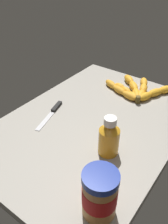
{
  "coord_description": "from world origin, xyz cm",
  "views": [
    {
      "loc": [
        -59.35,
        -39.49,
        54.93
      ],
      "look_at": [
        -2.1,
        2.87,
        4.31
      ],
      "focal_mm": 38.15,
      "sensor_mm": 36.0,
      "label": 1
    }
  ],
  "objects_px": {
    "banana_bunch": "(137,89)",
    "peanut_butter_jar": "(100,194)",
    "honey_bottle": "(109,138)",
    "butter_knife": "(52,113)"
  },
  "relations": [
    {
      "from": "honey_bottle",
      "to": "butter_knife",
      "type": "height_order",
      "value": "honey_bottle"
    },
    {
      "from": "peanut_butter_jar",
      "to": "butter_knife",
      "type": "bearing_deg",
      "value": 57.92
    },
    {
      "from": "honey_bottle",
      "to": "banana_bunch",
      "type": "bearing_deg",
      "value": 13.49
    },
    {
      "from": "peanut_butter_jar",
      "to": "butter_knife",
      "type": "xyz_separation_m",
      "value": [
        0.24,
        0.38,
        -0.06
      ]
    },
    {
      "from": "banana_bunch",
      "to": "peanut_butter_jar",
      "type": "bearing_deg",
      "value": -162.4
    },
    {
      "from": "honey_bottle",
      "to": "butter_knife",
      "type": "distance_m",
      "value": 0.3
    },
    {
      "from": "honey_bottle",
      "to": "butter_knife",
      "type": "xyz_separation_m",
      "value": [
        0.05,
        0.29,
        -0.06
      ]
    },
    {
      "from": "butter_knife",
      "to": "honey_bottle",
      "type": "bearing_deg",
      "value": -99.47
    },
    {
      "from": "honey_bottle",
      "to": "butter_knife",
      "type": "bearing_deg",
      "value": 80.53
    },
    {
      "from": "banana_bunch",
      "to": "peanut_butter_jar",
      "type": "xyz_separation_m",
      "value": [
        -0.58,
        -0.19,
        0.05
      ]
    }
  ]
}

